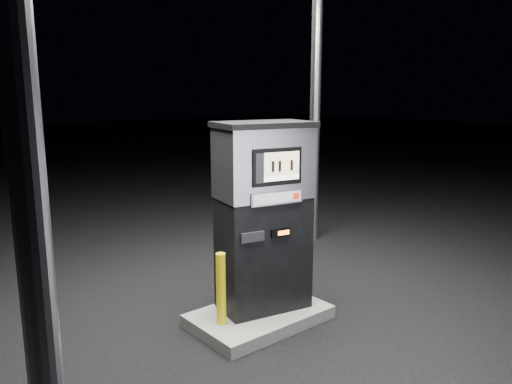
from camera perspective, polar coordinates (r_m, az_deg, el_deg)
ground at (r=6.22m, az=0.38°, el=-14.64°), size 80.00×80.00×0.00m
pump_island at (r=6.18m, az=0.38°, el=-14.02°), size 1.60×1.00×0.15m
fuel_dispenser at (r=5.89m, az=0.90°, el=-2.61°), size 1.29×0.88×4.65m
bollard_left at (r=5.69m, az=-4.02°, el=-10.99°), size 0.14×0.14×0.83m
bollard_right at (r=6.41m, az=5.92°, el=-8.22°), size 0.15×0.15×0.87m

